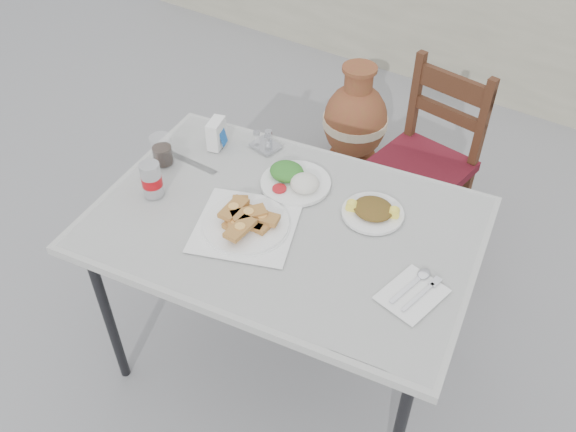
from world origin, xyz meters
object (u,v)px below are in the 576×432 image
Objects in this scene: napkin_holder at (216,134)px; terracotta_urn at (355,122)px; cola_glass at (162,152)px; salad_chopped_plate at (373,210)px; cafe_table at (284,232)px; chair at (424,162)px; condiment_caddy at (265,142)px; soda_can at (152,180)px; salad_rice_plate at (295,179)px; pide_plate at (246,219)px.

terracotta_urn is (0.03, 1.14, -0.56)m from napkin_holder.
salad_chopped_plate is at bearing 12.78° from cola_glass.
chair is at bearing 82.71° from cafe_table.
cola_glass reaches higher than condiment_caddy.
salad_chopped_plate is 1.44m from terracotta_urn.
cafe_table is 10.85× the size of soda_can.
chair is at bearing 54.56° from cola_glass.
cafe_table is at bearing -67.42° from salad_rice_plate.
salad_rice_plate reaches higher than terracotta_urn.
salad_rice_plate is at bearing -20.85° from napkin_holder.
napkin_holder is 0.18× the size of terracotta_urn.
salad_chopped_plate is at bearing 39.61° from cafe_table.
soda_can is at bearing -110.37° from condiment_caddy.
soda_can is at bearing -91.41° from terracotta_urn.
condiment_caddy reaches higher than salad_rice_plate.
cola_glass is 0.18× the size of terracotta_urn.
cafe_table is 0.44m from condiment_caddy.
salad_rice_plate is at bearing 39.96° from soda_can.
salad_chopped_plate is 1.90× the size of napkin_holder.
napkin_holder is at bearing 178.54° from salad_chopped_plate.
condiment_caddy is (0.27, 0.30, -0.03)m from cola_glass.
napkin_holder is (-0.39, 0.03, 0.03)m from salad_rice_plate.
soda_can is at bearing -109.48° from chair.
napkin_holder is at bearing 63.01° from cola_glass.
soda_can reaches higher than salad_chopped_plate.
condiment_caddy is (-0.30, 0.31, 0.08)m from cafe_table.
condiment_caddy is (-0.54, 0.11, 0.01)m from salad_chopped_plate.
soda_can is 1.61m from terracotta_urn.
pide_plate is at bearing -138.39° from salad_chopped_plate.
cafe_table is 1.04m from chair.
chair is (0.20, 0.81, -0.35)m from salad_rice_plate.
cafe_table is 0.16m from pide_plate.
chair is (0.60, 0.78, -0.38)m from napkin_holder.
cafe_table reaches higher than terracotta_urn.
napkin_holder is (-0.71, 0.02, 0.04)m from salad_chopped_plate.
cafe_table is 3.33× the size of pide_plate.
cola_glass is 0.40m from condiment_caddy.
salad_chopped_plate is 0.55m from condiment_caddy.
napkin_holder is 0.19m from condiment_caddy.
salad_rice_plate is 0.52m from cola_glass.
cafe_table is at bearing -45.88° from condiment_caddy.
chair is 0.69m from terracotta_urn.
pide_plate is 1.59m from terracotta_urn.
terracotta_urn is at bearing 106.95° from salad_rice_plate.
cafe_table is 0.51m from soda_can.
salad_rice_plate reaches higher than salad_chopped_plate.
salad_chopped_plate is (0.24, 0.20, 0.07)m from cafe_table.
condiment_caddy is at bearing 134.12° from cafe_table.
salad_rice_plate is 0.52m from soda_can.
salad_rice_plate is 0.41× the size of terracotta_urn.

